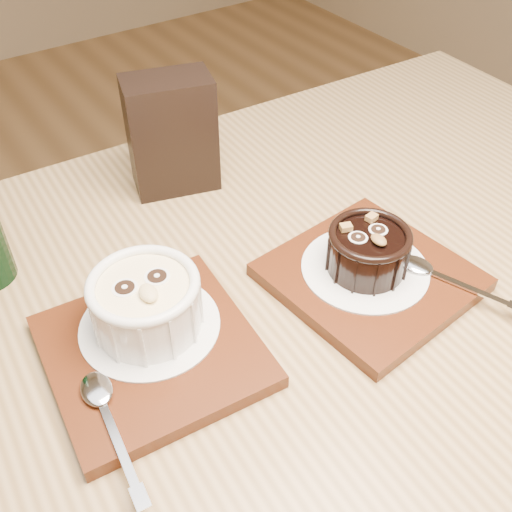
{
  "coord_description": "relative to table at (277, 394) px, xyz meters",
  "views": [
    {
      "loc": [
        -0.19,
        -0.39,
        1.18
      ],
      "look_at": [
        0.04,
        -0.05,
        0.81
      ],
      "focal_mm": 42.0,
      "sensor_mm": 36.0,
      "label": 1
    }
  ],
  "objects": [
    {
      "name": "doily_left",
      "position": [
        -0.1,
        0.07,
        0.11
      ],
      "size": [
        0.13,
        0.13,
        0.0
      ],
      "primitive_type": "cylinder",
      "color": "white",
      "rests_on": "tray_left"
    },
    {
      "name": "table",
      "position": [
        0.0,
        0.0,
        0.0
      ],
      "size": [
        1.24,
        0.86,
        0.75
      ],
      "rotation": [
        0.0,
        0.0,
        -0.05
      ],
      "color": "olive",
      "rests_on": "ground"
    },
    {
      "name": "tray_left",
      "position": [
        -0.11,
        0.05,
        0.1
      ],
      "size": [
        0.19,
        0.19,
        0.01
      ],
      "primitive_type": "cube",
      "rotation": [
        0.0,
        0.0,
        -0.08
      ],
      "color": "#4F210D",
      "rests_on": "table"
    },
    {
      "name": "ramekin_dark",
      "position": [
        0.12,
        0.01,
        0.13
      ],
      "size": [
        0.08,
        0.08,
        0.05
      ],
      "rotation": [
        0.0,
        0.0,
        -0.09
      ],
      "color": "black",
      "rests_on": "doily_right"
    },
    {
      "name": "spoon_right",
      "position": [
        0.17,
        -0.05,
        0.11
      ],
      "size": [
        0.07,
        0.13,
        0.01
      ],
      "primitive_type": null,
      "rotation": [
        0.0,
        0.0,
        0.36
      ],
      "color": "silver",
      "rests_on": "tray_right"
    },
    {
      "name": "doily_right",
      "position": [
        0.12,
        0.01,
        0.11
      ],
      "size": [
        0.13,
        0.13,
        0.0
      ],
      "primitive_type": "cylinder",
      "color": "white",
      "rests_on": "tray_right"
    },
    {
      "name": "spoon_left",
      "position": [
        -0.17,
        -0.01,
        0.11
      ],
      "size": [
        0.04,
        0.14,
        0.01
      ],
      "primitive_type": null,
      "rotation": [
        0.0,
        0.0,
        -0.11
      ],
      "color": "silver",
      "rests_on": "tray_left"
    },
    {
      "name": "ramekin_white",
      "position": [
        -0.1,
        0.07,
        0.14
      ],
      "size": [
        0.1,
        0.1,
        0.06
      ],
      "rotation": [
        0.0,
        0.0,
        -0.1
      ],
      "color": "white",
      "rests_on": "doily_left"
    },
    {
      "name": "tray_right",
      "position": [
        0.12,
        0.01,
        0.1
      ],
      "size": [
        0.2,
        0.2,
        0.01
      ],
      "primitive_type": "cube",
      "rotation": [
        0.0,
        0.0,
        0.1
      ],
      "color": "#4F210D",
      "rests_on": "table"
    },
    {
      "name": "condiment_stand",
      "position": [
        0.04,
        0.28,
        0.16
      ],
      "size": [
        0.11,
        0.09,
        0.14
      ],
      "primitive_type": "cube",
      "rotation": [
        0.0,
        0.0,
        -0.28
      ],
      "color": "black",
      "rests_on": "table"
    }
  ]
}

